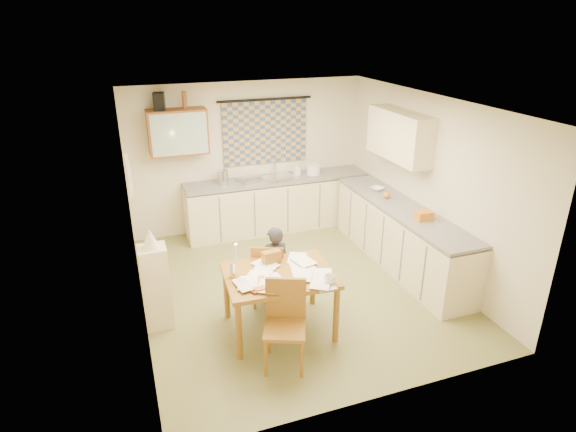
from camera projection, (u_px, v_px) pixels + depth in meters
name	position (u px, v px, depth m)	size (l,w,h in m)	color
floor	(294.00, 287.00, 6.66)	(4.00, 4.50, 0.02)	olive
ceiling	(295.00, 102.00, 5.69)	(4.00, 4.50, 0.02)	white
wall_back	(248.00, 157.00, 8.13)	(4.00, 0.02, 2.50)	beige
wall_front	(385.00, 288.00, 4.21)	(4.00, 0.02, 2.50)	beige
wall_left	(132.00, 223.00, 5.54)	(0.02, 4.50, 2.50)	beige
wall_right	(428.00, 184.00, 6.80)	(0.02, 4.50, 2.50)	beige
window_blind	(265.00, 133.00, 8.04)	(1.45, 0.03, 1.05)	#334A6E
curtain_rod	(265.00, 99.00, 7.81)	(0.04, 0.04, 1.60)	black
wall_cabinet	(178.00, 132.00, 7.41)	(0.90, 0.34, 0.70)	brown
wall_cabinet_glass	(179.00, 134.00, 7.26)	(0.84, 0.02, 0.64)	#99B2A5
upper_cabinet_right	(399.00, 135.00, 6.99)	(0.34, 1.30, 0.70)	beige
framed_print	(129.00, 175.00, 5.73)	(0.04, 0.50, 0.40)	beige
print_canvas	(131.00, 175.00, 5.74)	(0.01, 0.42, 0.32)	silver
counter_back	(282.00, 203.00, 8.33)	(3.30, 0.62, 0.92)	beige
counter_right	(400.00, 236.00, 7.08)	(0.62, 2.95, 0.92)	beige
stove	(451.00, 276.00, 6.06)	(0.55, 0.55, 0.86)	white
sink	(280.00, 180.00, 8.15)	(0.55, 0.45, 0.10)	silver
tap	(275.00, 167.00, 8.23)	(0.03, 0.03, 0.28)	silver
dish_rack	(249.00, 180.00, 7.96)	(0.35, 0.30, 0.06)	silver
kettle	(223.00, 177.00, 7.78)	(0.18, 0.18, 0.24)	silver
mixing_bowl	(313.00, 170.00, 8.30)	(0.24, 0.24, 0.16)	white
soap_bottle	(297.00, 169.00, 8.24)	(0.11, 0.11, 0.20)	white
bowl	(377.00, 189.00, 7.55)	(0.25, 0.25, 0.05)	white
orange_bag	(424.00, 215.00, 6.45)	(0.22, 0.16, 0.12)	orange
fruit_orange	(387.00, 195.00, 7.20)	(0.10, 0.10, 0.10)	orange
speaker	(159.00, 101.00, 7.15)	(0.16, 0.20, 0.26)	black
bottle_green	(163.00, 101.00, 7.16)	(0.07, 0.07, 0.26)	#195926
bottle_brown	(184.00, 100.00, 7.26)	(0.07, 0.07, 0.26)	brown
dining_table	(279.00, 301.00, 5.61)	(1.29, 1.01, 0.75)	brown
chair_far	(269.00, 284.00, 6.16)	(0.52, 0.52, 0.88)	brown
chair_near	(285.00, 341.00, 5.06)	(0.56, 0.56, 0.95)	brown
person	(274.00, 267.00, 6.03)	(0.40, 0.27, 1.09)	black
shelf_stand	(156.00, 287.00, 5.62)	(0.32, 0.30, 1.04)	beige
lampshade	(150.00, 239.00, 5.38)	(0.20, 0.20, 0.22)	beige
letter_rack	(271.00, 257.00, 5.65)	(0.22, 0.10, 0.16)	brown
mug	(330.00, 279.00, 5.24)	(0.14, 0.14, 0.10)	white
magazine	(247.00, 290.00, 5.11)	(0.26, 0.29, 0.02)	maroon
book	(247.00, 283.00, 5.25)	(0.25, 0.30, 0.02)	orange
orange_box	(260.00, 289.00, 5.10)	(0.12, 0.08, 0.04)	orange
eyeglasses	(300.00, 283.00, 5.25)	(0.13, 0.04, 0.02)	black
candle_holder	(233.00, 270.00, 5.35)	(0.06, 0.06, 0.18)	silver
candle	(236.00, 253.00, 5.29)	(0.02, 0.02, 0.22)	white
candle_flame	(236.00, 244.00, 5.22)	(0.02, 0.02, 0.02)	#FFCC66
papers	(285.00, 274.00, 5.41)	(1.15, 1.03, 0.03)	white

